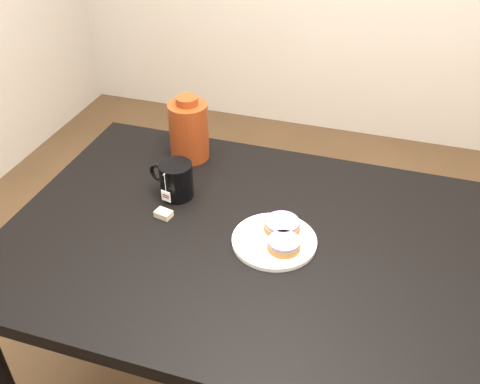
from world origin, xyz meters
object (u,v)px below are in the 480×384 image
at_px(bagel_back, 282,225).
at_px(teabag_pouch, 164,214).
at_px(bagel_package, 189,130).
at_px(bagel_front, 284,244).
at_px(plate, 274,240).
at_px(table, 268,264).
at_px(mug, 176,180).

xyz_separation_m(bagel_back, teabag_pouch, (-0.33, -0.03, -0.02)).
height_order(teabag_pouch, bagel_package, bagel_package).
bearing_deg(bagel_front, plate, 140.41).
bearing_deg(plate, bagel_front, -39.59).
relative_size(table, bagel_package, 6.70).
height_order(table, teabag_pouch, teabag_pouch).
height_order(mug, bagel_package, bagel_package).
height_order(table, bagel_front, bagel_front).
xyz_separation_m(table, bagel_front, (0.05, -0.03, 0.11)).
distance_m(bagel_back, teabag_pouch, 0.33).
height_order(bagel_back, bagel_front, same).
height_order(bagel_back, bagel_package, bagel_package).
height_order(table, bagel_back, bagel_back).
bearing_deg(teabag_pouch, bagel_front, -6.37).
xyz_separation_m(plate, teabag_pouch, (-0.32, 0.01, 0.00)).
height_order(bagel_front, bagel_package, bagel_package).
height_order(mug, teabag_pouch, mug).
bearing_deg(table, mug, 159.96).
distance_m(bagel_back, bagel_front, 0.08).
relative_size(plate, bagel_package, 1.05).
relative_size(table, mug, 9.43).
distance_m(plate, bagel_front, 0.04).
bearing_deg(bagel_front, mug, 158.08).
bearing_deg(plate, mug, 160.14).
bearing_deg(bagel_package, teabag_pouch, -81.52).
bearing_deg(bagel_back, mug, 167.99).
relative_size(table, plate, 6.36).
relative_size(plate, teabag_pouch, 4.89).
bearing_deg(plate, bagel_package, 138.25).
bearing_deg(table, bagel_front, -33.09).
bearing_deg(bagel_back, plate, -100.24).
bearing_deg(mug, bagel_front, -9.99).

